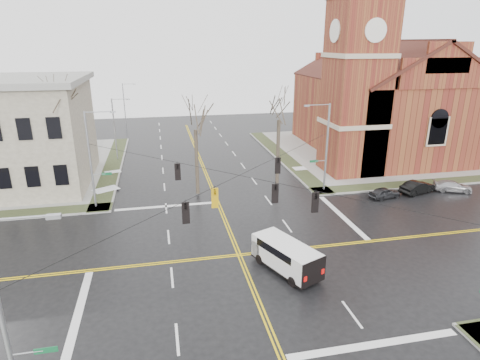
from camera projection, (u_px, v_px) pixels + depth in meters
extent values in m
plane|color=black|center=(239.00, 255.00, 29.56)|extent=(120.00, 120.00, 0.00)
cube|color=gray|center=(375.00, 151.00, 57.48)|extent=(30.00, 30.00, 0.15)
cube|color=#2B321B|center=(283.00, 156.00, 54.80)|extent=(2.00, 30.00, 0.02)
cube|color=#2B321B|center=(438.00, 181.00, 44.68)|extent=(30.00, 2.00, 0.02)
cube|color=#2B321B|center=(112.00, 165.00, 50.50)|extent=(2.00, 30.00, 0.02)
cube|color=gold|center=(238.00, 255.00, 29.54)|extent=(0.12, 100.00, 0.01)
cube|color=gold|center=(241.00, 255.00, 29.58)|extent=(0.12, 100.00, 0.01)
cube|color=gold|center=(240.00, 256.00, 29.45)|extent=(100.00, 0.12, 0.01)
cube|color=gold|center=(239.00, 254.00, 29.67)|extent=(100.00, 0.12, 0.01)
cube|color=silver|center=(374.00, 344.00, 20.80)|extent=(9.50, 0.50, 0.01)
cube|color=silver|center=(166.00, 206.00, 38.32)|extent=(9.50, 0.50, 0.01)
cube|color=silver|center=(77.00, 317.00, 22.91)|extent=(0.50, 9.50, 0.01)
cube|color=silver|center=(342.00, 216.00, 36.20)|extent=(0.50, 9.50, 0.01)
cube|color=maroon|center=(356.00, 88.00, 45.31)|extent=(6.00, 6.00, 20.00)
cylinder|color=silver|center=(376.00, 30.00, 40.53)|extent=(2.40, 0.15, 2.40)
cylinder|color=silver|center=(335.00, 31.00, 42.77)|extent=(0.15, 2.40, 2.40)
cube|color=maroon|center=(381.00, 115.00, 57.00)|extent=(18.00, 24.00, 10.00)
cube|color=maroon|center=(337.00, 148.00, 50.59)|extent=(2.00, 5.00, 4.40)
cylinder|color=gray|center=(327.00, 148.00, 40.90)|extent=(0.20, 0.20, 9.00)
cylinder|color=gray|center=(320.00, 161.00, 41.23)|extent=(1.20, 0.06, 0.06)
cube|color=#0E512B|center=(314.00, 161.00, 41.09)|extent=(0.90, 0.04, 0.25)
cylinder|color=gray|center=(318.00, 105.00, 39.24)|extent=(2.40, 0.08, 0.08)
cube|color=gray|center=(307.00, 106.00, 39.02)|extent=(0.50, 0.22, 0.15)
cylinder|color=gray|center=(90.00, 161.00, 36.48)|extent=(0.20, 0.20, 9.00)
cylinder|color=gray|center=(99.00, 174.00, 37.04)|extent=(1.20, 0.06, 0.06)
cube|color=#0E512B|center=(107.00, 174.00, 37.17)|extent=(0.90, 0.04, 0.25)
cylinder|color=gray|center=(99.00, 112.00, 35.28)|extent=(2.40, 0.08, 0.08)
cube|color=gray|center=(113.00, 112.00, 35.53)|extent=(0.50, 0.22, 0.15)
cylinder|color=gray|center=(4.00, 327.00, 15.19)|extent=(0.20, 0.20, 9.00)
cylinder|color=gray|center=(27.00, 353.00, 15.75)|extent=(1.20, 0.06, 0.06)
cube|color=#0E512B|center=(46.00, 350.00, 15.88)|extent=(0.90, 0.04, 0.25)
cylinder|color=gray|center=(17.00, 218.00, 13.99)|extent=(2.40, 0.08, 0.08)
cube|color=gray|center=(54.00, 216.00, 14.23)|extent=(0.50, 0.22, 0.15)
cylinder|color=black|center=(239.00, 175.00, 27.54)|extent=(23.02, 23.02, 0.03)
cylinder|color=black|center=(239.00, 175.00, 27.54)|extent=(23.02, 23.02, 0.03)
imported|color=black|center=(186.00, 213.00, 23.31)|extent=(0.21, 0.26, 1.30)
imported|color=black|center=(278.00, 166.00, 32.26)|extent=(0.21, 0.26, 1.30)
imported|color=#C3920B|center=(215.00, 198.00, 25.55)|extent=(0.21, 0.26, 1.30)
imported|color=black|center=(178.00, 172.00, 30.72)|extent=(0.21, 0.26, 1.30)
imported|color=black|center=(315.00, 202.00, 24.85)|extent=(0.21, 0.26, 1.30)
imported|color=black|center=(275.00, 193.00, 26.32)|extent=(0.21, 0.26, 1.30)
cylinder|color=gray|center=(115.00, 130.00, 52.07)|extent=(0.16, 0.16, 8.00)
cylinder|color=gray|center=(120.00, 99.00, 50.99)|extent=(2.00, 0.07, 0.07)
cube|color=gray|center=(128.00, 99.00, 51.20)|extent=(0.45, 0.20, 0.13)
cylinder|color=gray|center=(124.00, 107.00, 70.58)|extent=(0.16, 0.16, 8.00)
cylinder|color=gray|center=(128.00, 84.00, 69.50)|extent=(2.00, 0.07, 0.07)
cube|color=gray|center=(134.00, 84.00, 69.71)|extent=(0.45, 0.20, 0.13)
cube|color=white|center=(286.00, 255.00, 27.19)|extent=(3.92, 5.59, 1.67)
cube|color=white|center=(266.00, 246.00, 28.94)|extent=(2.20, 1.61, 1.18)
cube|color=black|center=(263.00, 237.00, 29.03)|extent=(1.72, 0.83, 0.79)
cube|color=black|center=(285.00, 247.00, 27.17)|extent=(3.28, 4.06, 0.54)
cube|color=#B70C0A|center=(305.00, 279.00, 24.78)|extent=(0.24, 0.16, 0.33)
cube|color=#B70C0A|center=(323.00, 271.00, 25.62)|extent=(0.24, 0.16, 0.33)
cube|color=black|center=(286.00, 266.00, 27.47)|extent=(3.99, 5.65, 0.10)
cylinder|color=black|center=(260.00, 259.00, 28.30)|extent=(0.52, 0.75, 0.71)
cylinder|color=black|center=(280.00, 252.00, 29.28)|extent=(0.52, 0.75, 0.71)
cylinder|color=black|center=(293.00, 282.00, 25.64)|extent=(0.52, 0.75, 0.71)
cylinder|color=black|center=(313.00, 273.00, 26.62)|extent=(0.52, 0.75, 0.71)
imported|color=black|center=(385.00, 193.00, 40.18)|extent=(3.47, 1.91, 1.12)
imported|color=black|center=(417.00, 187.00, 41.45)|extent=(4.22, 2.51, 1.32)
imported|color=#9E9EA1|center=(452.00, 186.00, 42.03)|extent=(4.16, 2.88, 1.12)
cylinder|color=#3A3025|center=(65.00, 156.00, 38.62)|extent=(0.36, 0.36, 8.56)
cylinder|color=#3A3025|center=(197.00, 162.00, 40.10)|extent=(0.36, 0.36, 6.63)
cylinder|color=#3A3025|center=(278.00, 154.00, 42.08)|extent=(0.36, 0.36, 7.18)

